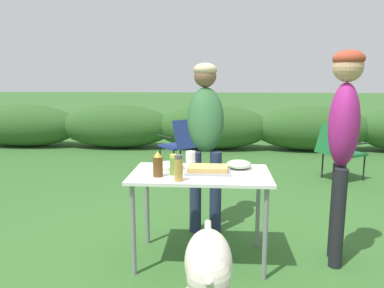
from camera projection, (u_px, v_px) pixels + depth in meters
ground_plane at (200, 259)px, 3.10m from camera, size 60.00×60.00×0.00m
shrub_hedge at (212, 127)px, 7.65m from camera, size 14.40×0.90×0.90m
folding_table at (200, 182)px, 2.98m from camera, size 1.10×0.64×0.74m
food_tray at (208, 170)px, 2.96m from camera, size 0.35×0.22×0.06m
plate_stack at (169, 167)px, 3.08m from camera, size 0.25×0.25×0.04m
mixing_bowl at (239, 164)px, 3.10m from camera, size 0.21×0.21×0.07m
paper_cup_stack at (191, 159)px, 3.16m from camera, size 0.08×0.08×0.13m
beer_bottle at (158, 165)px, 2.84m from camera, size 0.08×0.08×0.20m
spice_jar at (179, 168)px, 2.72m from camera, size 0.06×0.06×0.19m
relish_jar at (173, 165)px, 2.89m from camera, size 0.06×0.06×0.16m
standing_person_in_dark_puffer at (206, 126)px, 3.59m from camera, size 0.38×0.50×1.62m
standing_person_in_navy_coat at (343, 131)px, 2.87m from camera, size 0.30×0.36×1.69m
dog at (208, 272)px, 1.90m from camera, size 0.27×0.89×0.74m
camp_chair_green_behind_table at (339, 148)px, 5.35m from camera, size 0.75×0.71×0.83m
camp_chair_near_hedge at (181, 142)px, 5.87m from camera, size 0.73×0.75×0.83m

